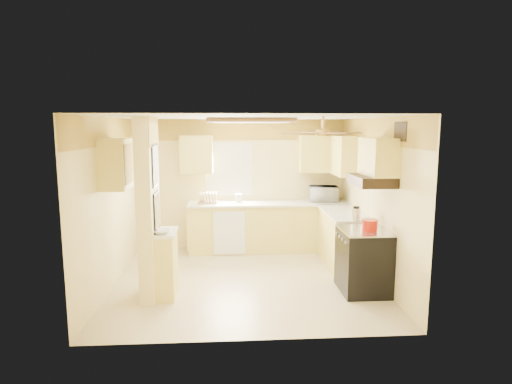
{
  "coord_description": "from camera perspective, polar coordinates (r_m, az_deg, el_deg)",
  "views": [
    {
      "loc": [
        -0.25,
        -6.36,
        2.37
      ],
      "look_at": [
        0.18,
        0.35,
        1.33
      ],
      "focal_mm": 30.0,
      "sensor_mm": 36.0,
      "label": 1
    }
  ],
  "objects": [
    {
      "name": "range_hood",
      "position": [
        6.19,
        15.13,
        1.5
      ],
      "size": [
        0.5,
        0.76,
        0.14
      ],
      "primitive_type": "cube",
      "color": "black",
      "rests_on": "upper_cab_over_stove"
    },
    {
      "name": "dish_rack",
      "position": [
        8.08,
        -6.41,
        -0.97
      ],
      "size": [
        0.37,
        0.29,
        0.2
      ],
      "color": "tan",
      "rests_on": "countertop_back"
    },
    {
      "name": "stove",
      "position": [
        6.41,
        14.11,
        -8.84
      ],
      "size": [
        0.68,
        0.77,
        0.92
      ],
      "color": "black",
      "rests_on": "floor"
    },
    {
      "name": "ceiling_light_panel",
      "position": [
        6.87,
        -0.76,
        9.48
      ],
      "size": [
        1.35,
        0.95,
        0.06
      ],
      "color": "brown",
      "rests_on": "ceiling"
    },
    {
      "name": "vent_grate",
      "position": [
        5.9,
        18.72,
        7.63
      ],
      "size": [
        0.02,
        0.4,
        0.25
      ],
      "primitive_type": "cube",
      "color": "black",
      "rests_on": "wall_right"
    },
    {
      "name": "ledge_top",
      "position": [
        6.05,
        -11.97,
        -5.29
      ],
      "size": [
        0.28,
        0.58,
        0.04
      ],
      "primitive_type": "cube",
      "color": "silver",
      "rests_on": "partition_ledge"
    },
    {
      "name": "lower_cabinets_right",
      "position": [
        7.48,
        11.65,
        -6.3
      ],
      "size": [
        0.6,
        1.4,
        0.9
      ],
      "primitive_type": "cube",
      "color": "#FFEB71",
      "rests_on": "floor"
    },
    {
      "name": "utensil_crock",
      "position": [
        8.13,
        -2.33,
        -0.79
      ],
      "size": [
        0.12,
        0.12,
        0.25
      ],
      "color": "white",
      "rests_on": "countertop_back"
    },
    {
      "name": "wall_back",
      "position": [
        8.34,
        -1.93,
        1.04
      ],
      "size": [
        4.0,
        0.0,
        4.0
      ],
      "primitive_type": "plane",
      "rotation": [
        1.57,
        0.0,
        0.0
      ],
      "color": "#EED991",
      "rests_on": "floor"
    },
    {
      "name": "dutch_oven",
      "position": [
        6.25,
        14.93,
        -4.27
      ],
      "size": [
        0.23,
        0.23,
        0.15
      ],
      "color": "#A51405",
      "rests_on": "stove"
    },
    {
      "name": "poster_nashville",
      "position": [
        6.01,
        -13.08,
        -2.69
      ],
      "size": [
        0.02,
        0.42,
        0.57
      ],
      "color": "black",
      "rests_on": "partition_column"
    },
    {
      "name": "microwave",
      "position": [
        8.3,
        8.99,
        -0.24
      ],
      "size": [
        0.56,
        0.41,
        0.29
      ],
      "primitive_type": "imported",
      "rotation": [
        0.0,
        0.0,
        3.04
      ],
      "color": "white",
      "rests_on": "countertop_back"
    },
    {
      "name": "upper_cab_back_left",
      "position": [
        8.12,
        -7.93,
        5.01
      ],
      "size": [
        0.6,
        0.35,
        0.7
      ],
      "primitive_type": "cube",
      "color": "#FFEB71",
      "rests_on": "wall_back"
    },
    {
      "name": "countertop_right",
      "position": [
        7.37,
        11.68,
        -2.77
      ],
      "size": [
        0.64,
        1.44,
        0.04
      ],
      "primitive_type": "cube",
      "color": "silver",
      "rests_on": "lower_cabinets_right"
    },
    {
      "name": "partition_column",
      "position": [
        6.02,
        -14.14,
        -2.23
      ],
      "size": [
        0.2,
        0.7,
        2.5
      ],
      "primitive_type": "cube",
      "color": "#EED991",
      "rests_on": "floor"
    },
    {
      "name": "partition_ledge",
      "position": [
        6.18,
        -11.83,
        -9.52
      ],
      "size": [
        0.25,
        0.55,
        0.9
      ],
      "primitive_type": "cube",
      "color": "#FFEB71",
      "rests_on": "floor"
    },
    {
      "name": "wall_front",
      "position": [
        4.6,
        -0.43,
        -5.3
      ],
      "size": [
        4.0,
        0.0,
        4.0
      ],
      "primitive_type": "plane",
      "rotation": [
        -1.57,
        0.0,
        0.0
      ],
      "color": "#EED991",
      "rests_on": "floor"
    },
    {
      "name": "dishwasher_panel",
      "position": [
        7.89,
        -3.58,
        -5.49
      ],
      "size": [
        0.58,
        0.02,
        0.8
      ],
      "primitive_type": "cube",
      "color": "white",
      "rests_on": "lower_cabinets_back"
    },
    {
      "name": "wall_left",
      "position": [
        6.69,
        -18.78,
        -1.34
      ],
      "size": [
        0.0,
        3.8,
        3.8
      ],
      "primitive_type": "plane",
      "rotation": [
        1.57,
        0.0,
        1.57
      ],
      "color": "#EED991",
      "rests_on": "floor"
    },
    {
      "name": "upper_cab_left_wall",
      "position": [
        6.33,
        -18.1,
        3.62
      ],
      "size": [
        0.35,
        0.75,
        0.7
      ],
      "primitive_type": "cube",
      "color": "#FFEB71",
      "rests_on": "wall_left"
    },
    {
      "name": "wallpaper_border",
      "position": [
        8.24,
        -1.96,
        8.27
      ],
      "size": [
        4.0,
        0.02,
        0.4
      ],
      "primitive_type": "cube",
      "color": "#FCD74A",
      "rests_on": "wall_back"
    },
    {
      "name": "bowl",
      "position": [
        5.9,
        -12.4,
        -5.18
      ],
      "size": [
        0.24,
        0.24,
        0.06
      ],
      "primitive_type": "imported",
      "rotation": [
        0.0,
        0.0,
        -0.01
      ],
      "color": "white",
      "rests_on": "ledge_top"
    },
    {
      "name": "upper_cab_over_stove",
      "position": [
        6.18,
        16.0,
        4.54
      ],
      "size": [
        0.35,
        0.76,
        0.52
      ],
      "primitive_type": "cube",
      "color": "#FFEB71",
      "rests_on": "wall_right"
    },
    {
      "name": "ceiling_fan",
      "position": [
        5.8,
        8.87,
        7.84
      ],
      "size": [
        1.15,
        1.15,
        0.26
      ],
      "color": "gold",
      "rests_on": "ceiling"
    },
    {
      "name": "wall_right",
      "position": [
        6.84,
        15.6,
        -0.98
      ],
      "size": [
        0.0,
        3.8,
        3.8
      ],
      "primitive_type": "plane",
      "rotation": [
        1.57,
        0.0,
        -1.57
      ],
      "color": "#EED991",
      "rests_on": "floor"
    },
    {
      "name": "upper_cab_right",
      "position": [
        7.91,
        11.59,
        4.82
      ],
      "size": [
        0.35,
        1.0,
        0.7
      ],
      "primitive_type": "cube",
      "color": "#FFEB71",
      "rests_on": "wall_right"
    },
    {
      "name": "window",
      "position": [
        8.29,
        -3.66,
        3.07
      ],
      "size": [
        0.92,
        0.02,
        1.02
      ],
      "color": "white",
      "rests_on": "wall_back"
    },
    {
      "name": "poster_menu",
      "position": [
        5.91,
        -13.29,
        3.49
      ],
      "size": [
        0.02,
        0.42,
        0.57
      ],
      "color": "black",
      "rests_on": "partition_column"
    },
    {
      "name": "lower_cabinets_back",
      "position": [
        8.22,
        1.67,
        -4.74
      ],
      "size": [
        3.0,
        0.6,
        0.9
      ],
      "primitive_type": "cube",
      "color": "#FFEB71",
      "rests_on": "floor"
    },
    {
      "name": "ceiling",
      "position": [
        6.37,
        -1.44,
        9.94
      ],
      "size": [
        4.0,
        4.0,
        0.0
      ],
      "primitive_type": "plane",
      "rotation": [
        3.14,
        0.0,
        0.0
      ],
      "color": "white",
      "rests_on": "wall_back"
    },
    {
      "name": "floor",
      "position": [
        6.79,
        -1.35,
        -11.66
      ],
      "size": [
        4.0,
        4.0,
        0.0
      ],
      "primitive_type": "plane",
      "color": "#C5B288",
      "rests_on": "ground"
    },
    {
      "name": "upper_cab_back_right",
      "position": [
        8.3,
        8.89,
        5.07
      ],
      "size": [
        0.9,
        0.35,
        0.7
      ],
      "primitive_type": "cube",
      "color": "#FFEB71",
      "rests_on": "wall_back"
    },
    {
      "name": "kettle",
      "position": [
        6.73,
        13.2,
        -2.84
      ],
      "size": [
        0.14,
        0.14,
        0.22
      ],
      "color": "silver",
      "rests_on": "countertop_right"
    },
    {
      "name": "countertop_back",
      "position": [
        8.12,
        1.69,
        -1.53
      ],
      "size": [
        3.04,
        0.64,
        0.04
      ],
      "primitive_type": "cube",
      "color": "silver",
      "rests_on": "lower_cabinets_back"
    }
  ]
}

